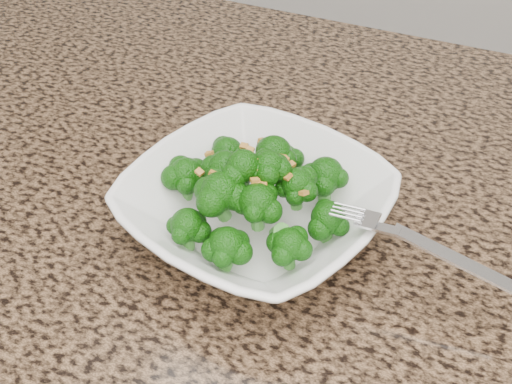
% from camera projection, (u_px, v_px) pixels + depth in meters
% --- Properties ---
extents(granite_counter, '(1.64, 1.04, 0.03)m').
position_uv_depth(granite_counter, '(342.00, 301.00, 0.60)').
color(granite_counter, brown).
rests_on(granite_counter, cabinet).
extents(bowl, '(0.30, 0.30, 0.06)m').
position_uv_depth(bowl, '(256.00, 207.00, 0.63)').
color(bowl, white).
rests_on(bowl, granite_counter).
extents(broccoli_pile, '(0.22, 0.22, 0.07)m').
position_uv_depth(broccoli_pile, '(256.00, 156.00, 0.59)').
color(broccoli_pile, '#125309').
rests_on(broccoli_pile, bowl).
extents(garlic_topping, '(0.13, 0.13, 0.01)m').
position_uv_depth(garlic_topping, '(256.00, 124.00, 0.57)').
color(garlic_topping, '#C2842F').
rests_on(garlic_topping, broccoli_pile).
extents(fork, '(0.19, 0.04, 0.01)m').
position_uv_depth(fork, '(392.00, 231.00, 0.56)').
color(fork, silver).
rests_on(fork, bowl).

